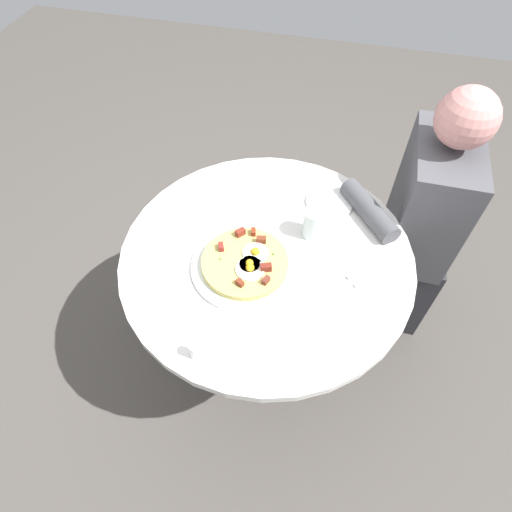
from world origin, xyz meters
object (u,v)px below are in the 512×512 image
at_px(water_glass, 314,223).
at_px(salt_shaker, 195,351).
at_px(breakfast_pizza, 246,262).
at_px(fork, 370,266).
at_px(pizza_plate, 245,266).
at_px(knife, 378,274).
at_px(bread_plate, 329,202).
at_px(dining_table, 266,283).
at_px(person_seated, 414,234).

xyz_separation_m(water_glass, salt_shaker, (-0.50, 0.23, -0.02)).
relative_size(water_glass, salt_shaker, 1.80).
bearing_deg(breakfast_pizza, fork, -75.95).
height_order(pizza_plate, knife, pizza_plate).
bearing_deg(breakfast_pizza, knife, -80.32).
height_order(knife, water_glass, water_glass).
bearing_deg(knife, salt_shaker, -4.64).
height_order(fork, knife, same).
relative_size(knife, salt_shaker, 3.07).
bearing_deg(breakfast_pizza, pizza_plate, 105.97).
xyz_separation_m(breakfast_pizza, bread_plate, (0.34, -0.21, -0.02)).
distance_m(dining_table, pizza_plate, 0.20).
bearing_deg(fork, bread_plate, -101.48).
xyz_separation_m(pizza_plate, breakfast_pizza, (0.00, -0.00, 0.02)).
bearing_deg(pizza_plate, bread_plate, -32.55).
bearing_deg(water_glass, salt_shaker, 155.11).
relative_size(person_seated, knife, 6.31).
bearing_deg(dining_table, bread_plate, -31.20).
height_order(person_seated, knife, person_seated).
relative_size(pizza_plate, water_glass, 3.16).
bearing_deg(salt_shaker, bread_plate, -22.24).
bearing_deg(person_seated, fork, 153.75).
bearing_deg(breakfast_pizza, water_glass, -44.18).
distance_m(person_seated, pizza_plate, 0.78).
xyz_separation_m(dining_table, fork, (0.02, -0.32, 0.18)).
bearing_deg(person_seated, breakfast_pizza, 130.35).
distance_m(bread_plate, knife, 0.33).
bearing_deg(bread_plate, fork, -146.53).
bearing_deg(bread_plate, salt_shaker, 157.76).
bearing_deg(dining_table, knife, -90.19).
height_order(pizza_plate, fork, pizza_plate).
relative_size(person_seated, water_glass, 10.76).
relative_size(dining_table, knife, 5.19).
distance_m(knife, salt_shaker, 0.60).
distance_m(breakfast_pizza, water_glass, 0.26).
bearing_deg(breakfast_pizza, bread_plate, -32.29).
height_order(breakfast_pizza, knife, breakfast_pizza).
distance_m(dining_table, water_glass, 0.28).
height_order(dining_table, water_glass, water_glass).
bearing_deg(dining_table, person_seated, -51.39).
bearing_deg(water_glass, pizza_plate, 135.52).
bearing_deg(person_seated, salt_shaker, 142.16).
xyz_separation_m(person_seated, breakfast_pizza, (-0.48, 0.56, 0.25)).
distance_m(fork, knife, 0.04).
height_order(dining_table, bread_plate, bread_plate).
distance_m(fork, salt_shaker, 0.59).
bearing_deg(fork, dining_table, -40.65).
relative_size(dining_table, person_seated, 0.82).
distance_m(bread_plate, fork, 0.29).
relative_size(dining_table, water_glass, 8.86).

